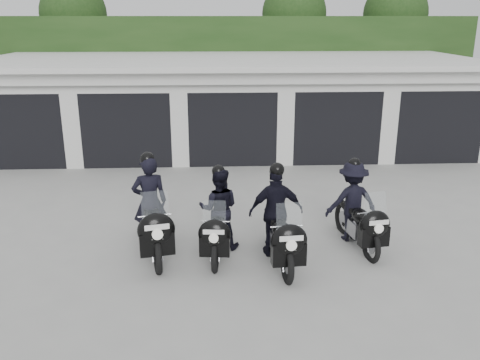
{
  "coord_description": "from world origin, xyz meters",
  "views": [
    {
      "loc": [
        -0.52,
        -9.15,
        4.26
      ],
      "look_at": [
        -0.02,
        0.81,
        1.05
      ],
      "focal_mm": 38.0,
      "sensor_mm": 36.0,
      "label": 1
    }
  ],
  "objects_px": {
    "police_bike_c": "(278,219)",
    "police_bike_d": "(355,207)",
    "police_bike_a": "(152,214)",
    "police_bike_b": "(218,216)"
  },
  "relations": [
    {
      "from": "police_bike_b",
      "to": "police_bike_d",
      "type": "distance_m",
      "value": 2.67
    },
    {
      "from": "police_bike_a",
      "to": "police_bike_d",
      "type": "bearing_deg",
      "value": -8.03
    },
    {
      "from": "police_bike_c",
      "to": "police_bike_d",
      "type": "xyz_separation_m",
      "value": [
        1.58,
        0.64,
        -0.04
      ]
    },
    {
      "from": "police_bike_a",
      "to": "police_bike_c",
      "type": "xyz_separation_m",
      "value": [
        2.31,
        -0.37,
        0.01
      ]
    },
    {
      "from": "police_bike_b",
      "to": "police_bike_d",
      "type": "height_order",
      "value": "police_bike_d"
    },
    {
      "from": "police_bike_a",
      "to": "police_bike_b",
      "type": "relative_size",
      "value": 1.13
    },
    {
      "from": "police_bike_b",
      "to": "police_bike_d",
      "type": "xyz_separation_m",
      "value": [
        2.66,
        0.26,
        0.02
      ]
    },
    {
      "from": "police_bike_b",
      "to": "police_bike_c",
      "type": "distance_m",
      "value": 1.14
    },
    {
      "from": "police_bike_a",
      "to": "police_bike_d",
      "type": "xyz_separation_m",
      "value": [
        3.89,
        0.27,
        -0.03
      ]
    },
    {
      "from": "police_bike_a",
      "to": "police_bike_d",
      "type": "distance_m",
      "value": 3.9
    }
  ]
}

